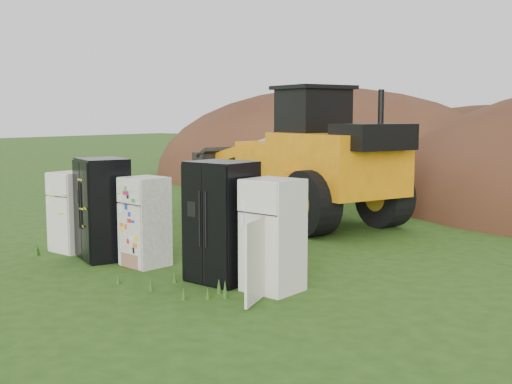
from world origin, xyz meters
TOP-DOWN VIEW (x-y plane):
  - ground at (0.00, 0.00)m, footprint 120.00×120.00m
  - fridge_leftmost at (-2.51, 0.04)m, footprint 0.70×0.68m
  - fridge_black_side at (-1.49, -0.04)m, footprint 1.20×1.09m
  - fridge_sticker at (-0.47, 0.04)m, footprint 0.78×0.74m
  - fridge_black_right at (1.31, 0.02)m, footprint 1.00×0.84m
  - fridge_open_door at (2.29, 0.04)m, footprint 0.82×0.77m
  - wheel_loader at (-1.27, 6.04)m, footprint 7.54×5.21m
  - dirt_mound_left at (-5.65, 15.38)m, footprint 16.04×12.03m

SIDE VIEW (x-z plane):
  - ground at x=0.00m, z-range 0.00..0.00m
  - dirt_mound_left at x=-5.65m, z-range -3.78..3.78m
  - fridge_leftmost at x=-2.51m, z-range 0.00..1.57m
  - fridge_sticker at x=-0.47m, z-range 0.00..1.58m
  - fridge_open_door at x=2.29m, z-range 0.00..1.72m
  - fridge_black_side at x=-1.49m, z-range 0.00..1.88m
  - fridge_black_right at x=1.31m, z-range 0.00..1.94m
  - wheel_loader at x=-1.27m, z-range 0.00..3.38m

